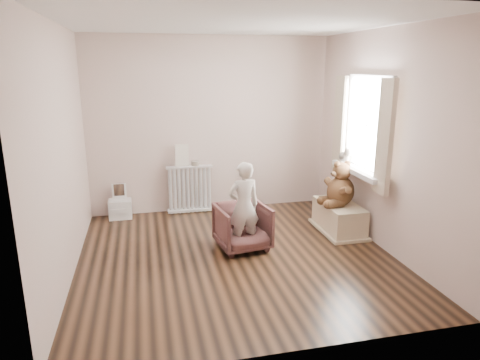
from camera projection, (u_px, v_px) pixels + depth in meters
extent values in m
cube|color=black|center=(236.00, 256.00, 5.04)|extent=(3.60, 3.60, 0.01)
cube|color=white|center=(236.00, 22.00, 4.36)|extent=(3.60, 3.60, 0.01)
cube|color=beige|center=(210.00, 126.00, 6.39)|extent=(3.60, 0.02, 2.60)
cube|color=beige|center=(291.00, 193.00, 3.00)|extent=(3.60, 0.02, 2.60)
cube|color=beige|center=(62.00, 155.00, 4.31)|extent=(0.02, 3.60, 2.60)
cube|color=beige|center=(383.00, 141.00, 5.09)|extent=(0.02, 3.60, 2.60)
cube|color=white|center=(369.00, 125.00, 5.32)|extent=(0.03, 0.90, 1.10)
cube|color=silver|center=(359.00, 171.00, 5.45)|extent=(0.22, 1.10, 0.06)
cube|color=#C5B499|center=(385.00, 138.00, 4.78)|extent=(0.06, 0.26, 1.30)
cube|color=#C5B499|center=(340.00, 124.00, 5.85)|extent=(0.06, 0.26, 1.30)
cube|color=silver|center=(190.00, 188.00, 6.44)|extent=(0.69, 0.13, 0.73)
cube|color=beige|center=(182.00, 155.00, 6.29)|extent=(0.20, 0.02, 0.33)
cylinder|color=#A59E8C|center=(195.00, 163.00, 6.37)|extent=(0.11, 0.11, 0.07)
cube|color=silver|center=(120.00, 200.00, 6.22)|extent=(0.32, 0.23, 0.51)
imported|color=#532E2A|center=(243.00, 227.00, 5.18)|extent=(0.67, 0.69, 0.55)
imported|color=beige|center=(244.00, 206.00, 5.06)|extent=(0.43, 0.31, 1.08)
cube|color=beige|center=(339.00, 217.00, 5.75)|extent=(0.44, 0.82, 0.39)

